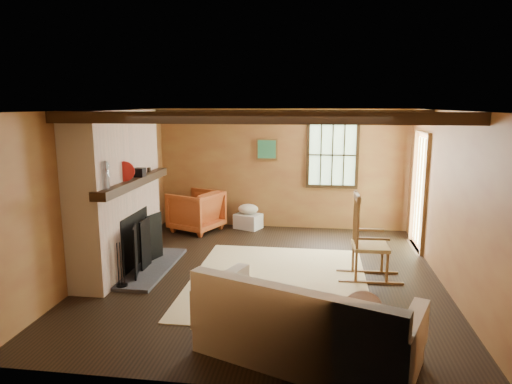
% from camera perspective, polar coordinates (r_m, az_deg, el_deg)
% --- Properties ---
extents(ground, '(5.50, 5.50, 0.00)m').
position_cam_1_polar(ground, '(6.86, 1.23, -10.32)').
color(ground, black).
rests_on(ground, ground).
extents(room_envelope, '(5.02, 5.52, 2.44)m').
position_cam_1_polar(room_envelope, '(6.68, 3.42, 3.59)').
color(room_envelope, olive).
rests_on(room_envelope, ground).
extents(fireplace, '(1.02, 2.30, 2.40)m').
position_cam_1_polar(fireplace, '(7.14, -16.78, -0.71)').
color(fireplace, '#AE5E43').
rests_on(fireplace, ground).
extents(rug, '(2.50, 3.00, 0.01)m').
position_cam_1_polar(rug, '(6.65, 2.77, -10.99)').
color(rug, beige).
rests_on(rug, ground).
extents(rocking_chair, '(0.92, 0.53, 1.25)m').
position_cam_1_polar(rocking_chair, '(6.77, 13.73, -6.21)').
color(rocking_chair, tan).
rests_on(rocking_chair, ground).
extents(sofa, '(2.34, 1.66, 0.87)m').
position_cam_1_polar(sofa, '(4.68, 6.10, -16.82)').
color(sofa, beige).
rests_on(sofa, ground).
extents(firewood_pile, '(0.67, 0.12, 0.24)m').
position_cam_1_polar(firewood_pile, '(9.65, -8.75, -3.41)').
color(firewood_pile, brown).
rests_on(firewood_pile, ground).
extents(laundry_basket, '(0.61, 0.54, 0.30)m').
position_cam_1_polar(laundry_basket, '(9.29, -0.98, -3.66)').
color(laundry_basket, silver).
rests_on(laundry_basket, ground).
extents(basket_pillow, '(0.50, 0.46, 0.20)m').
position_cam_1_polar(basket_pillow, '(9.23, -0.99, -2.14)').
color(basket_pillow, beige).
rests_on(basket_pillow, laundry_basket).
extents(armchair, '(1.16, 1.14, 0.81)m').
position_cam_1_polar(armchair, '(9.13, -7.51, -2.37)').
color(armchair, '#BF6026').
rests_on(armchair, ground).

